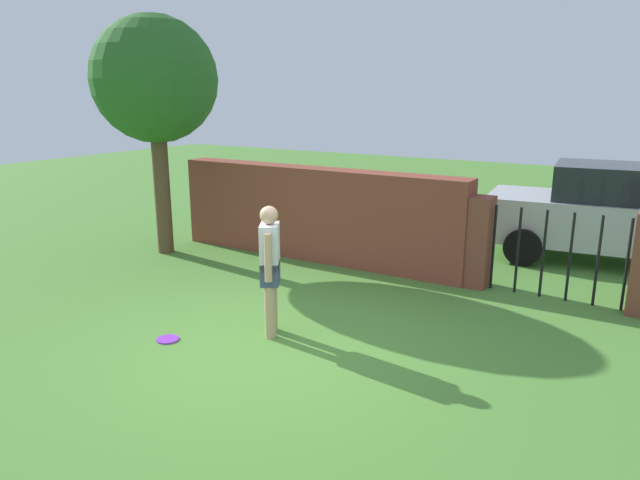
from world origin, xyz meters
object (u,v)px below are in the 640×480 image
object	(u,v)px
frisbee_purple	(168,339)
car	(614,214)
tree	(155,81)
person	(270,265)

from	to	relation	value
frisbee_purple	car	bearing A→B (deg)	56.85
tree	frisbee_purple	size ratio (longest dim) A/B	15.71
car	frisbee_purple	world-z (taller)	car
frisbee_purple	person	bearing A→B (deg)	40.33
person	car	distance (m)	6.52
tree	frisbee_purple	distance (m)	5.16
person	car	bearing A→B (deg)	118.92
tree	person	xyz separation A→B (m)	(3.94, -2.06, -2.20)
car	tree	bearing A→B (deg)	20.86
person	frisbee_purple	distance (m)	1.54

